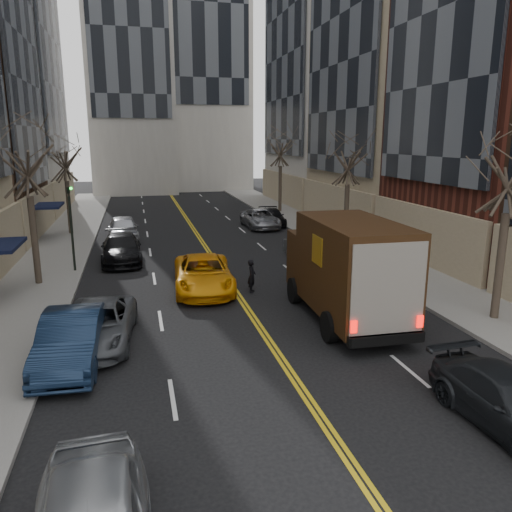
{
  "coord_description": "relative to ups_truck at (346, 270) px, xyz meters",
  "views": [
    {
      "loc": [
        -4.17,
        -4.23,
        6.76
      ],
      "look_at": [
        0.35,
        14.49,
        2.2
      ],
      "focal_mm": 35.0,
      "sensor_mm": 36.0,
      "label": 1
    }
  ],
  "objects": [
    {
      "name": "parked_lf_b",
      "position": [
        -9.64,
        -1.61,
        -1.17
      ],
      "size": [
        1.91,
        4.94,
        1.6
      ],
      "primitive_type": "imported",
      "rotation": [
        0.0,
        0.0,
        -0.05
      ],
      "color": "#12213A",
      "rests_on": "ground"
    },
    {
      "name": "sidewalk_right",
      "position": [
        5.66,
        14.53,
        -1.89
      ],
      "size": [
        4.0,
        66.0,
        0.15
      ],
      "primitive_type": "cube",
      "color": "slate",
      "rests_on": "ground"
    },
    {
      "name": "parked_lf_e",
      "position": [
        -8.44,
        17.5,
        -1.14
      ],
      "size": [
        2.21,
        4.95,
        1.65
      ],
      "primitive_type": "imported",
      "rotation": [
        0.0,
        0.0,
        0.05
      ],
      "color": "#A2A4A9",
      "rests_on": "ground"
    },
    {
      "name": "tree_lf_mid",
      "position": [
        -12.14,
        7.53,
        4.63
      ],
      "size": [
        3.2,
        3.2,
        8.91
      ],
      "color": "#382D23",
      "rests_on": "sidewalk_left"
    },
    {
      "name": "parked_rt_c",
      "position": [
        2.96,
        21.24,
        -1.33
      ],
      "size": [
        2.19,
        4.54,
        1.27
      ],
      "primitive_type": "imported",
      "rotation": [
        0.0,
        0.0,
        -0.1
      ],
      "color": "black",
      "rests_on": "ground"
    },
    {
      "name": "taxi",
      "position": [
        -4.71,
        5.02,
        -1.2
      ],
      "size": [
        2.93,
        5.69,
        1.53
      ],
      "primitive_type": "imported",
      "rotation": [
        0.0,
        0.0,
        -0.07
      ],
      "color": "orange",
      "rests_on": "ground"
    },
    {
      "name": "sidewalk_left",
      "position": [
        -12.34,
        14.53,
        -1.89
      ],
      "size": [
        4.0,
        66.0,
        0.15
      ],
      "primitive_type": "cube",
      "color": "slate",
      "rests_on": "ground"
    },
    {
      "name": "parked_rt_a",
      "position": [
        1.76,
        9.19,
        -1.32
      ],
      "size": [
        1.83,
        4.1,
        1.31
      ],
      "primitive_type": "imported",
      "rotation": [
        0.0,
        0.0,
        0.11
      ],
      "color": "#45474B",
      "rests_on": "ground"
    },
    {
      "name": "traffic_signal",
      "position": [
        -10.73,
        9.53,
        0.85
      ],
      "size": [
        0.29,
        0.26,
        4.7
      ],
      "color": "black",
      "rests_on": "sidewalk_left"
    },
    {
      "name": "ups_truck",
      "position": [
        0.0,
        0.0,
        0.0
      ],
      "size": [
        3.09,
        7.21,
        3.91
      ],
      "rotation": [
        0.0,
        0.0,
        -0.03
      ],
      "color": "black",
      "rests_on": "ground"
    },
    {
      "name": "parked_lf_d",
      "position": [
        -8.44,
        11.46,
        -1.21
      ],
      "size": [
        2.26,
        5.3,
        1.52
      ],
      "primitive_type": "imported",
      "rotation": [
        0.0,
        0.0,
        0.02
      ],
      "color": "black",
      "rests_on": "ground"
    },
    {
      "name": "observer_sedan",
      "position": [
        0.86,
        -7.73,
        -1.31
      ],
      "size": [
        2.09,
        4.64,
        1.32
      ],
      "rotation": [
        0.0,
        0.0,
        0.05
      ],
      "color": "black",
      "rests_on": "ground"
    },
    {
      "name": "parked_rt_b",
      "position": [
        1.76,
        20.26,
        -1.28
      ],
      "size": [
        2.36,
        5.03,
        1.39
      ],
      "primitive_type": "imported",
      "rotation": [
        0.0,
        0.0,
        0.01
      ],
      "color": "#939499",
      "rests_on": "ground"
    },
    {
      "name": "pedestrian",
      "position": [
        -2.64,
        4.23,
        -1.22
      ],
      "size": [
        0.53,
        0.64,
        1.49
      ],
      "primitive_type": "imported",
      "rotation": [
        0.0,
        0.0,
        1.21
      ],
      "color": "black",
      "rests_on": "ground"
    },
    {
      "name": "parked_lf_c",
      "position": [
        -8.98,
        -0.18,
        -1.29
      ],
      "size": [
        2.68,
        5.09,
        1.36
      ],
      "primitive_type": "imported",
      "rotation": [
        0.0,
        0.0,
        -0.09
      ],
      "color": "#4B4E53",
      "rests_on": "ground"
    },
    {
      "name": "tree_lf_far",
      "position": [
        -12.14,
        20.53,
        4.05
      ],
      "size": [
        3.2,
        3.2,
        8.12
      ],
      "color": "#382D23",
      "rests_on": "sidewalk_left"
    },
    {
      "name": "tree_rt_mid",
      "position": [
        5.46,
        12.53,
        4.2
      ],
      "size": [
        3.2,
        3.2,
        8.32
      ],
      "color": "#382D23",
      "rests_on": "sidewalk_right"
    },
    {
      "name": "tree_rt_far",
      "position": [
        5.46,
        27.53,
        4.77
      ],
      "size": [
        3.2,
        3.2,
        9.11
      ],
      "color": "#382D23",
      "rests_on": "sidewalk_right"
    },
    {
      "name": "streetwall_right",
      "position": [
        13.04,
        19.73,
        13.12
      ],
      "size": [
        12.26,
        49.0,
        34.0
      ],
      "color": "#4C301E",
      "rests_on": "ground"
    }
  ]
}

